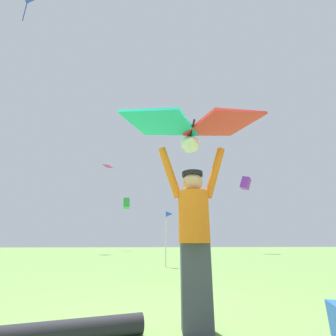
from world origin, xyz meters
The scene contains 8 objects.
ground_plane centered at (0.00, 0.00, 0.00)m, with size 120.00×120.00×0.00m, color #608442.
kite_flyer_person centered at (0.39, -0.03, 0.94)m, with size 0.81×0.38×1.92m.
held_stunt_kite centered at (0.38, -0.10, 2.15)m, with size 1.76×1.01×0.40m.
distant_kite_magenta_overhead_distant centered at (-3.07, 19.74, 8.09)m, with size 1.07×1.08×0.32m.
distant_kite_green_high_right centered at (-1.41, 28.70, 5.92)m, with size 0.90×1.14×1.47m.
distant_kite_purple_mid_left centered at (10.44, 18.51, 6.51)m, with size 1.33×1.09×1.41m.
spare_kite_bag centered at (-0.75, -0.11, 0.09)m, with size 0.18×0.18×1.23m, color black.
marker_flag centered at (1.08, 6.76, 1.79)m, with size 0.30×0.24×2.07m.
Camera 1 is at (-0.26, -2.59, 0.81)m, focal length 25.02 mm.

